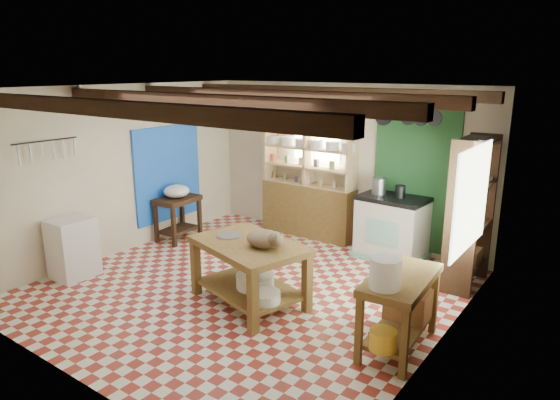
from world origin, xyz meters
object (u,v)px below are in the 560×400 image
Objects in this scene: white_cabinet at (73,248)px; prep_table at (178,218)px; right_counter at (399,312)px; work_table at (249,273)px; stove at (392,227)px; cat at (264,239)px.

prep_table is at bearing 88.28° from white_cabinet.
prep_table is 0.66× the size of right_counter.
right_counter reaches higher than work_table.
stove is 2.15× the size of cat.
stove is 1.34× the size of prep_table.
prep_table is (-3.27, -1.33, -0.12)m from stove.
white_cabinet reaches higher than right_counter.
stove is (0.79, 2.46, 0.09)m from work_table.
prep_table is at bearing 171.00° from work_table.
white_cabinet is 1.82× the size of cat.
work_table is 1.91m from right_counter.
work_table is 2.62m from white_cabinet.
stove is 3.53m from prep_table.
cat reaches higher than white_cabinet.
cat is at bearing 14.91° from white_cabinet.
stove is at bearing 87.58° from work_table.
white_cabinet is at bearing -94.23° from prep_table.
white_cabinet is at bearing -158.49° from cat.
stove is at bearing 111.17° from right_counter.
work_table is at bearing 16.83° from white_cabinet.
prep_table is 0.88× the size of white_cabinet.
stove is at bearing 43.67° from white_cabinet.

